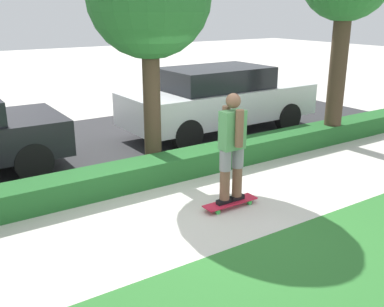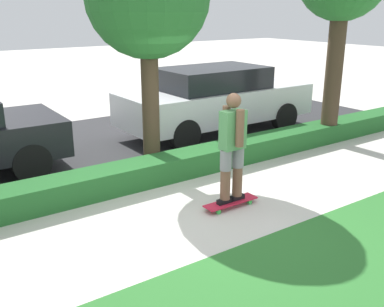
# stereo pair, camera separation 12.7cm
# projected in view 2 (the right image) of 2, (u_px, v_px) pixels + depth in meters

# --- Properties ---
(ground_plane) EXTENTS (60.00, 60.00, 0.00)m
(ground_plane) POSITION_uv_depth(u_px,v_px,m) (204.00, 215.00, 6.64)
(ground_plane) COLOR beige
(street_asphalt) EXTENTS (16.23, 5.00, 0.01)m
(street_asphalt) POSITION_uv_depth(u_px,v_px,m) (92.00, 146.00, 9.92)
(street_asphalt) COLOR #2D2D30
(street_asphalt) RESTS_ON ground_plane
(hedge_row) EXTENTS (16.23, 0.60, 0.41)m
(hedge_row) POSITION_uv_depth(u_px,v_px,m) (150.00, 171.00, 7.83)
(hedge_row) COLOR #236028
(hedge_row) RESTS_ON ground_plane
(skateboard) EXTENTS (0.91, 0.24, 0.09)m
(skateboard) POSITION_uv_depth(u_px,v_px,m) (231.00, 202.00, 6.89)
(skateboard) COLOR red
(skateboard) RESTS_ON ground_plane
(skater_person) EXTENTS (0.50, 0.43, 1.67)m
(skater_person) POSITION_uv_depth(u_px,v_px,m) (232.00, 146.00, 6.61)
(skater_person) COLOR black
(skater_person) RESTS_ON skateboard
(parked_car_middle) EXTENTS (4.81, 1.87, 1.60)m
(parked_car_middle) POSITION_uv_depth(u_px,v_px,m) (216.00, 99.00, 10.80)
(parked_car_middle) COLOR silver
(parked_car_middle) RESTS_ON ground_plane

